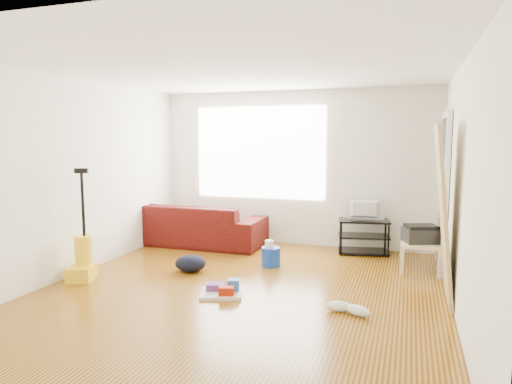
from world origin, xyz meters
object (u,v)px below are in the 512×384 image
(bucket, at_px, (271,266))
(cleaning_tray, at_px, (223,290))
(sofa, at_px, (194,244))
(side_table, at_px, (421,247))
(tv_stand, at_px, (364,236))
(backpack, at_px, (191,272))
(vacuum, at_px, (82,260))

(bucket, bearing_deg, cleaning_tray, -97.45)
(sofa, height_order, side_table, side_table)
(cleaning_tray, bearing_deg, tv_stand, 61.56)
(sofa, bearing_deg, cleaning_tray, 123.44)
(backpack, bearing_deg, tv_stand, 22.68)
(cleaning_tray, bearing_deg, sofa, 123.44)
(sofa, bearing_deg, tv_stand, -174.31)
(tv_stand, xyz_separation_m, bucket, (-1.13, -1.11, -0.27))
(sofa, xyz_separation_m, vacuum, (-0.44, -2.18, 0.25))
(tv_stand, height_order, vacuum, vacuum)
(tv_stand, height_order, bucket, tv_stand)
(vacuum, bearing_deg, side_table, 3.49)
(bucket, relative_size, cleaning_tray, 0.47)
(bucket, xyz_separation_m, cleaning_tray, (-0.17, -1.29, 0.05))
(tv_stand, bearing_deg, bucket, -145.76)
(tv_stand, xyz_separation_m, side_table, (0.80, -0.79, 0.07))
(sofa, height_order, vacuum, vacuum)
(bucket, height_order, backpack, bucket)
(tv_stand, distance_m, vacuum, 3.99)
(sofa, relative_size, tv_stand, 2.86)
(tv_stand, bearing_deg, side_table, -54.91)
(side_table, relative_size, backpack, 1.24)
(tv_stand, bearing_deg, cleaning_tray, -128.68)
(tv_stand, relative_size, vacuum, 0.59)
(backpack, bearing_deg, side_table, 0.81)
(side_table, relative_size, bucket, 1.95)
(sofa, distance_m, tv_stand, 2.74)
(tv_stand, distance_m, side_table, 1.12)
(backpack, bearing_deg, sofa, 97.35)
(sofa, relative_size, vacuum, 1.68)
(sofa, height_order, tv_stand, tv_stand)
(sofa, xyz_separation_m, bucket, (1.58, -0.84, 0.00))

